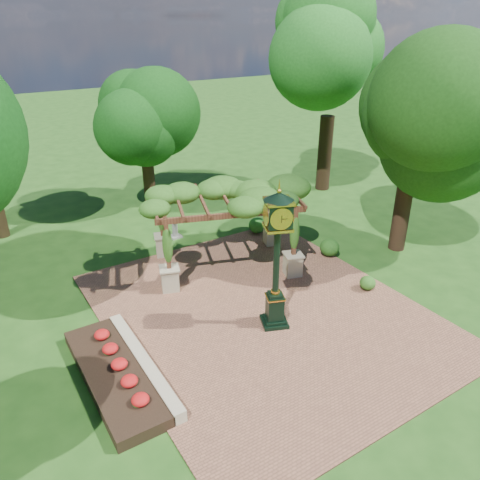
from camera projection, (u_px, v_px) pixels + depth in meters
ground at (280, 327)px, 15.57m from camera, size 120.00×120.00×0.00m
brick_plaza at (263, 312)px, 16.32m from camera, size 10.00×12.00×0.04m
border_wall at (144, 363)px, 13.65m from camera, size 0.35×5.00×0.40m
flower_bed at (114, 375)px, 13.23m from camera, size 1.50×5.00×0.36m
pedestal_clock at (277, 249)px, 14.47m from camera, size 1.22×1.22×4.76m
pergola at (225, 200)px, 18.19m from camera, size 6.44×5.13×3.53m
sundial at (175, 229)px, 21.70m from camera, size 0.55×0.55×0.92m
shrub_front at (368, 283)px, 17.54m from camera, size 0.72×0.72×0.53m
shrub_mid at (330, 248)px, 19.98m from camera, size 0.87×0.87×0.74m
shrub_back at (257, 225)px, 22.10m from camera, size 1.04×1.04×0.74m
tree_north at (144, 120)px, 23.53m from camera, size 4.25×4.25×6.74m
tree_east_far at (333, 52)px, 24.77m from camera, size 5.09×5.09×11.08m
tree_east_near at (418, 110)px, 18.23m from camera, size 4.69×4.69×8.81m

